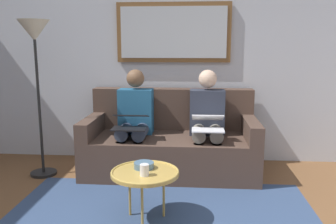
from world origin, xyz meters
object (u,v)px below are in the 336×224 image
object	(u,v)px
coffee_table	(145,173)
laptop_black	(130,121)
couch	(171,143)
laptop_white	(208,123)
bowl	(144,165)
person_left	(207,119)
standing_lamp	(35,48)
framed_mirror	(173,32)
cup	(144,170)
person_right	(135,118)

from	to	relation	value
coffee_table	laptop_black	bearing A→B (deg)	-72.71
couch	laptop_white	xyz separation A→B (m)	(-0.40, 0.31, 0.31)
bowl	laptop_white	distance (m)	1.00
person_left	standing_lamp	size ratio (longest dim) A/B	0.69
coffee_table	laptop_black	size ratio (longest dim) A/B	1.55
framed_mirror	bowl	xyz separation A→B (m)	(0.14, 1.53, -1.11)
person_left	laptop_black	world-z (taller)	person_left
standing_lamp	couch	bearing A→B (deg)	-169.12
laptop_black	standing_lamp	size ratio (longest dim) A/B	0.21
cup	laptop_white	distance (m)	1.13
coffee_table	laptop_white	xyz separation A→B (m)	(-0.52, -0.91, 0.22)
coffee_table	person_left	bearing A→B (deg)	-114.29
coffee_table	laptop_black	xyz separation A→B (m)	(0.28, -0.90, 0.22)
laptop_black	standing_lamp	xyz separation A→B (m)	(0.99, -0.05, 0.74)
couch	standing_lamp	distance (m)	1.77
laptop_white	coffee_table	bearing A→B (deg)	60.29
bowl	person_left	size ratio (longest dim) A/B	0.14
person_right	framed_mirror	bearing A→B (deg)	-131.17
couch	person_left	size ratio (longest dim) A/B	1.65
bowl	coffee_table	bearing A→B (deg)	103.68
cup	couch	bearing A→B (deg)	-94.88
cup	standing_lamp	xyz separation A→B (m)	(1.28, -1.03, 0.91)
coffee_table	laptop_black	world-z (taller)	laptop_black
coffee_table	cup	bearing A→B (deg)	95.53
couch	laptop_white	bearing A→B (deg)	142.37
couch	person_left	xyz separation A→B (m)	(-0.40, 0.07, 0.30)
coffee_table	person_left	size ratio (longest dim) A/B	0.48
framed_mirror	cup	size ratio (longest dim) A/B	14.91
cup	laptop_white	size ratio (longest dim) A/B	0.26
bowl	person_right	bearing A→B (deg)	-76.27
couch	laptop_white	distance (m)	0.59
person_right	laptop_black	bearing A→B (deg)	90.00
person_left	laptop_black	size ratio (longest dim) A/B	3.24
coffee_table	bowl	xyz separation A→B (m)	(0.02, -0.08, 0.04)
standing_lamp	bowl	bearing A→B (deg)	145.17
laptop_white	laptop_black	size ratio (longest dim) A/B	0.97
framed_mirror	person_right	size ratio (longest dim) A/B	1.18
couch	bowl	bearing A→B (deg)	83.06
couch	person_right	distance (m)	0.50
cup	person_left	xyz separation A→B (m)	(-0.51, -1.23, 0.15)
person_right	laptop_black	world-z (taller)	person_right
person_right	person_left	bearing A→B (deg)	180.00
laptop_white	framed_mirror	bearing A→B (deg)	-60.17
laptop_white	laptop_black	distance (m)	0.80
framed_mirror	coffee_table	xyz separation A→B (m)	(0.12, 1.61, -1.15)
framed_mirror	coffee_table	size ratio (longest dim) A/B	2.47
person_left	laptop_white	world-z (taller)	person_left
coffee_table	standing_lamp	size ratio (longest dim) A/B	0.33
standing_lamp	person_right	bearing A→B (deg)	-168.64
framed_mirror	standing_lamp	world-z (taller)	framed_mirror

